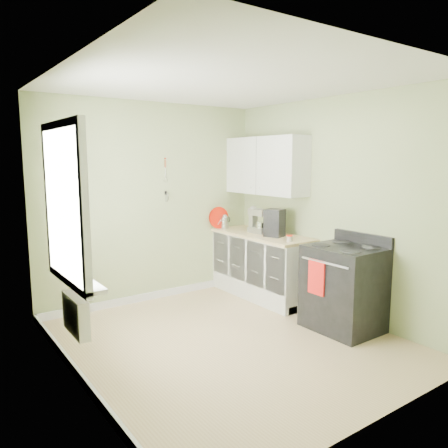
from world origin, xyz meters
TOP-DOWN VIEW (x-y plane):
  - floor at (0.00, 0.00)m, footprint 3.20×3.60m
  - ceiling at (0.00, 0.00)m, footprint 3.20×3.60m
  - wall_back at (0.00, 1.81)m, footprint 3.20×0.02m
  - wall_left at (-1.61, 0.00)m, footprint 0.02×3.60m
  - wall_right at (1.61, 0.00)m, footprint 0.02×3.60m
  - base_cabinets at (1.30, 1.00)m, footprint 0.60×1.60m
  - countertop at (1.29, 1.00)m, footprint 0.64×1.60m
  - upper_cabinets at (1.43, 1.10)m, footprint 0.35×1.40m
  - window at (-1.58, 0.30)m, footprint 0.06×1.14m
  - window_sill at (-1.51, 0.30)m, footprint 0.18×1.14m
  - radiator at (-1.54, 0.25)m, footprint 0.12×0.50m
  - wall_utensils at (0.20, 1.78)m, footprint 0.02×0.14m
  - stove at (1.28, -0.46)m, footprint 0.70×0.79m
  - stand_mixer at (1.29, 1.10)m, footprint 0.21×0.33m
  - kettle at (1.12, 1.67)m, footprint 0.21×0.12m
  - coffee_maker at (1.27, 0.73)m, footprint 0.28×0.29m
  - red_tray at (1.05, 1.72)m, footprint 0.33×0.08m
  - jar at (1.17, 0.33)m, footprint 0.08×0.08m
  - plant_a at (-1.50, 0.11)m, footprint 0.18×0.17m
  - plant_b at (-1.50, 0.27)m, footprint 0.21×0.21m
  - plant_c at (-1.50, 0.57)m, footprint 0.21×0.21m

SIDE VIEW (x-z plane):
  - floor at x=0.00m, z-range -0.02..0.00m
  - base_cabinets at x=1.30m, z-range 0.00..0.87m
  - stove at x=1.28m, z-range -0.06..1.04m
  - radiator at x=-1.54m, z-range 0.38..0.73m
  - window_sill at x=-1.51m, z-range 0.86..0.90m
  - countertop at x=1.29m, z-range 0.87..0.91m
  - jar at x=1.17m, z-range 0.91..1.00m
  - kettle at x=1.12m, z-range 0.91..1.12m
  - plant_a at x=-1.50m, z-range 0.90..1.18m
  - plant_b at x=-1.50m, z-range 0.90..1.20m
  - plant_c at x=-1.50m, z-range 0.90..1.23m
  - stand_mixer at x=1.29m, z-range 0.88..1.26m
  - red_tray at x=1.05m, z-range 0.91..1.24m
  - coffee_maker at x=1.27m, z-range 0.90..1.27m
  - wall_back at x=0.00m, z-range 0.00..2.70m
  - wall_left at x=-1.61m, z-range 0.00..2.70m
  - wall_right at x=1.61m, z-range 0.00..2.70m
  - window at x=-1.58m, z-range 0.83..2.27m
  - wall_utensils at x=0.20m, z-range 1.27..1.85m
  - upper_cabinets at x=1.43m, z-range 1.45..2.25m
  - ceiling at x=0.00m, z-range 2.70..2.72m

